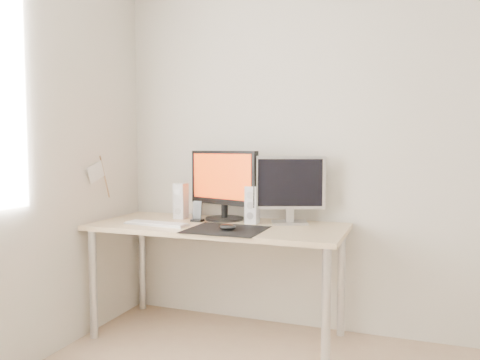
# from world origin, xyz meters

# --- Properties ---
(wall_back) EXTENTS (3.50, 0.00, 3.50)m
(wall_back) POSITION_xyz_m (0.00, 1.75, 1.25)
(wall_back) COLOR silver
(wall_back) RESTS_ON ground
(mousepad) EXTENTS (0.45, 0.40, 0.00)m
(mousepad) POSITION_xyz_m (-0.81, 1.22, 0.73)
(mousepad) COLOR black
(mousepad) RESTS_ON desk
(mouse) EXTENTS (0.11, 0.06, 0.04)m
(mouse) POSITION_xyz_m (-0.79, 1.19, 0.75)
(mouse) COLOR black
(mouse) RESTS_ON mousepad
(desk) EXTENTS (1.60, 0.70, 0.73)m
(desk) POSITION_xyz_m (-0.93, 1.38, 0.65)
(desk) COLOR #D1B587
(desk) RESTS_ON ground
(main_monitor) EXTENTS (0.53, 0.33, 0.47)m
(main_monitor) POSITION_xyz_m (-0.96, 1.56, 0.98)
(main_monitor) COLOR black
(main_monitor) RESTS_ON desk
(second_monitor) EXTENTS (0.43, 0.23, 0.43)m
(second_monitor) POSITION_xyz_m (-0.51, 1.56, 0.97)
(second_monitor) COLOR #B9B9BC
(second_monitor) RESTS_ON desk
(speaker_left) EXTENTS (0.08, 0.09, 0.24)m
(speaker_left) POSITION_xyz_m (-1.27, 1.53, 0.85)
(speaker_left) COLOR silver
(speaker_left) RESTS_ON desk
(speaker_right) EXTENTS (0.08, 0.09, 0.24)m
(speaker_right) POSITION_xyz_m (-0.74, 1.50, 0.85)
(speaker_right) COLOR white
(speaker_right) RESTS_ON desk
(keyboard) EXTENTS (0.43, 0.15, 0.02)m
(keyboard) POSITION_xyz_m (-1.29, 1.23, 0.74)
(keyboard) COLOR #BDBEC0
(keyboard) RESTS_ON desk
(phone_dock) EXTENTS (0.08, 0.07, 0.14)m
(phone_dock) POSITION_xyz_m (-1.10, 1.44, 0.77)
(phone_dock) COLOR black
(phone_dock) RESTS_ON desk
(pennant) EXTENTS (0.01, 0.23, 0.29)m
(pennant) POSITION_xyz_m (-1.72, 1.24, 1.05)
(pennant) COLOR #A57F54
(pennant) RESTS_ON wall_left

